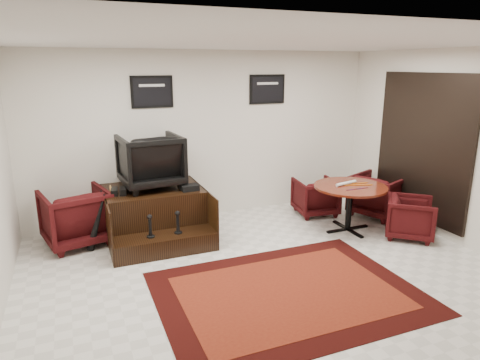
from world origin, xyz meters
name	(u,v)px	position (x,y,z in m)	size (l,w,h in m)	color
ground	(270,276)	(0.00, 0.00, 0.00)	(6.00, 6.00, 0.00)	silver
room_shell	(299,131)	(0.41, 0.12, 1.79)	(6.02, 5.02, 2.81)	silver
area_rug	(288,293)	(0.00, -0.46, 0.01)	(2.96, 2.22, 0.01)	black
shine_podium	(155,215)	(-1.07, 1.81, 0.35)	(1.46, 1.50, 0.75)	black
shine_chair	(150,158)	(-1.07, 1.96, 1.20)	(0.87, 0.82, 0.90)	black
shoes_pair	(119,191)	(-1.59, 1.76, 0.80)	(0.24, 0.27, 0.09)	black
polish_kit	(190,188)	(-0.59, 1.57, 0.80)	(0.25, 0.18, 0.09)	black
umbrella_black	(97,221)	(-1.93, 1.64, 0.42)	(0.32, 0.12, 0.85)	black
umbrella_hooked	(94,217)	(-1.95, 1.85, 0.42)	(0.31, 0.12, 0.84)	black
armchair_side	(76,214)	(-2.20, 1.98, 0.45)	(0.88, 0.82, 0.91)	black
meeting_table	(350,191)	(1.82, 0.93, 0.65)	(1.13, 1.13, 0.74)	#4A110A
table_chair_back	(315,195)	(1.74, 1.79, 0.35)	(0.68, 0.64, 0.70)	black
table_chair_window	(378,193)	(2.71, 1.32, 0.40)	(0.78, 0.73, 0.81)	black
table_chair_corner	(411,216)	(2.52, 0.34, 0.34)	(0.67, 0.63, 0.69)	black
paper_roll	(346,183)	(1.79, 1.00, 0.76)	(0.05, 0.05, 0.42)	silver
table_clutter	(357,185)	(1.92, 0.90, 0.74)	(0.57, 0.32, 0.01)	#D3680B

